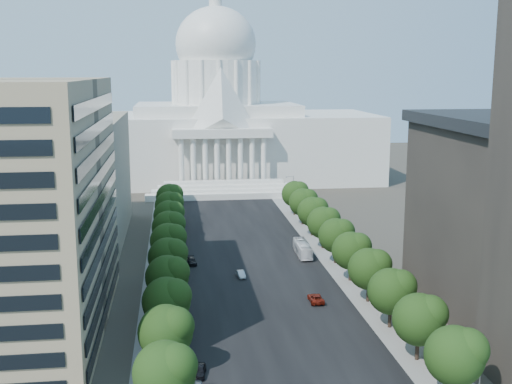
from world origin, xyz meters
name	(u,v)px	position (x,y,z in m)	size (l,w,h in m)	color
road_asphalt	(244,244)	(0.00, 90.00, 0.00)	(30.00, 260.00, 0.01)	black
sidewalk_left	(165,247)	(-19.00, 90.00, 0.00)	(8.00, 260.00, 0.02)	gray
sidewalk_right	(321,241)	(19.00, 90.00, 0.00)	(8.00, 260.00, 0.02)	gray
capitol	(217,127)	(0.00, 184.89, 20.01)	(120.00, 56.00, 73.00)	white
office_block_left_far	(44,180)	(-48.00, 100.00, 15.00)	(38.00, 52.00, 30.00)	gray
tree_l_a	(167,371)	(-17.66, 11.81, 6.45)	(7.79, 7.60, 9.97)	#33261C
tree_l_b	(168,331)	(-17.66, 23.81, 6.45)	(7.79, 7.60, 9.97)	#33261C
tree_l_c	(169,300)	(-17.66, 35.81, 6.45)	(7.79, 7.60, 9.97)	#33261C
tree_l_d	(169,276)	(-17.66, 47.81, 6.45)	(7.79, 7.60, 9.97)	#33261C
tree_l_e	(169,256)	(-17.66, 59.81, 6.45)	(7.79, 7.60, 9.97)	#33261C
tree_l_f	(170,240)	(-17.66, 71.81, 6.45)	(7.79, 7.60, 9.97)	#33261C
tree_l_g	(170,226)	(-17.66, 83.81, 6.45)	(7.79, 7.60, 9.97)	#33261C
tree_l_h	(170,215)	(-17.66, 95.81, 6.45)	(7.79, 7.60, 9.97)	#33261C
tree_l_i	(170,205)	(-17.66, 107.81, 6.45)	(7.79, 7.60, 9.97)	#33261C
tree_l_j	(170,196)	(-17.66, 119.81, 6.45)	(7.79, 7.60, 9.97)	#33261C
tree_r_a	(458,354)	(18.34, 11.81, 6.45)	(7.79, 7.60, 9.97)	#33261C
tree_r_b	(422,318)	(18.34, 23.81, 6.45)	(7.79, 7.60, 9.97)	#33261C
tree_r_c	(393,290)	(18.34, 35.81, 6.45)	(7.79, 7.60, 9.97)	#33261C
tree_r_d	(371,268)	(18.34, 47.81, 6.45)	(7.79, 7.60, 9.97)	#33261C
tree_r_e	(353,249)	(18.34, 59.81, 6.45)	(7.79, 7.60, 9.97)	#33261C
tree_r_f	(337,234)	(18.34, 71.81, 6.45)	(7.79, 7.60, 9.97)	#33261C
tree_r_g	(325,222)	(18.34, 83.81, 6.45)	(7.79, 7.60, 9.97)	#33261C
tree_r_h	(314,211)	(18.34, 95.81, 6.45)	(7.79, 7.60, 9.97)	#33261C
tree_r_i	(304,201)	(18.34, 107.81, 6.45)	(7.79, 7.60, 9.97)	#33261C
tree_r_j	(296,193)	(18.34, 119.81, 6.45)	(7.79, 7.60, 9.97)	#33261C
streetlight_a	(476,364)	(19.90, 10.00, 5.82)	(2.61, 0.44, 9.00)	gray
streetlight_b	(404,295)	(19.90, 35.00, 5.82)	(2.61, 0.44, 9.00)	gray
streetlight_c	(360,252)	(19.90, 60.00, 5.82)	(2.61, 0.44, 9.00)	gray
streetlight_d	(330,223)	(19.90, 85.00, 5.82)	(2.61, 0.44, 9.00)	gray
streetlight_e	(308,202)	(19.90, 110.00, 5.82)	(2.61, 0.44, 9.00)	gray
streetlight_f	(292,186)	(19.90, 135.00, 5.82)	(2.61, 0.44, 9.00)	gray
car_dark_a	(200,371)	(-13.50, 23.00, 0.71)	(1.67, 4.15, 1.41)	black
car_silver	(241,274)	(-3.44, 64.76, 0.64)	(1.36, 3.91, 1.29)	#B8BAC0
car_red	(316,298)	(8.55, 48.86, 0.72)	(2.38, 5.16, 1.43)	#67160B
car_dark_b	(192,261)	(-13.10, 74.91, 0.69)	(1.92, 4.73, 1.37)	black
city_bus	(303,249)	(12.11, 78.60, 1.58)	(2.65, 11.34, 3.16)	white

